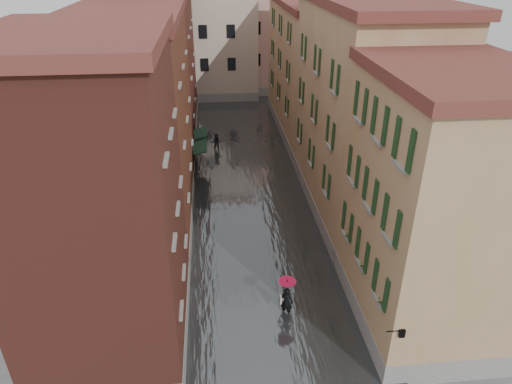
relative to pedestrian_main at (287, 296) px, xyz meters
name	(u,v)px	position (x,y,z in m)	size (l,w,h in m)	color
ground	(267,296)	(-0.74, 1.46, -1.20)	(120.00, 120.00, 0.00)	#4F4F51
floodwater	(247,181)	(-0.74, 14.46, -1.10)	(10.00, 60.00, 0.20)	#404446
building_left_near	(100,214)	(-7.74, -0.54, 5.30)	(6.00, 8.00, 13.00)	brown
building_left_mid	(137,126)	(-7.74, 10.46, 5.05)	(6.00, 14.00, 12.50)	brown
building_left_far	(158,61)	(-7.74, 25.46, 5.80)	(6.00, 16.00, 14.00)	brown
building_right_near	(435,213)	(6.26, -0.54, 4.55)	(6.00, 8.00, 11.50)	#A78656
building_right_mid	(361,115)	(6.26, 10.46, 5.30)	(6.00, 14.00, 13.00)	tan
building_right_far	(311,71)	(6.26, 25.46, 4.55)	(6.00, 16.00, 11.50)	#A78656
building_end_cream	(204,39)	(-3.74, 39.46, 5.30)	(12.00, 9.00, 13.00)	#BFB098
building_end_pink	(277,39)	(5.26, 41.46, 4.80)	(10.00, 9.00, 12.00)	tan
awning_near	(200,146)	(-4.23, 16.06, 1.27)	(1.09, 3.17, 2.80)	#163222
awning_far	(200,135)	(-4.23, 18.47, 1.27)	(1.09, 3.04, 2.80)	#163222
wall_lantern	(401,332)	(3.59, -4.54, 1.81)	(0.71, 0.22, 0.35)	black
window_planters	(366,262)	(3.38, -0.75, 2.31)	(0.59, 5.69, 0.84)	#985431
pedestrian_main	(287,296)	(0.00, 0.00, 0.00)	(0.86, 0.86, 2.06)	black
pedestrian_far	(217,143)	(-2.83, 20.80, -0.37)	(0.80, 0.63, 1.66)	black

